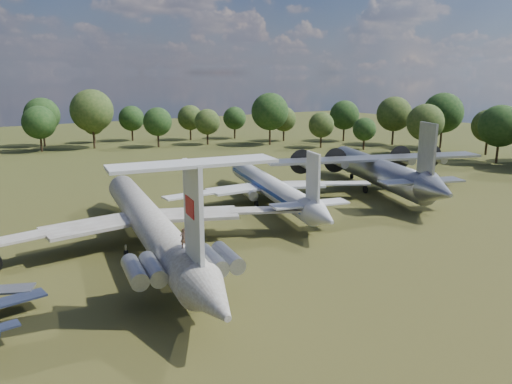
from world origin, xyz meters
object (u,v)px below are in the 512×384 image
tu104_jet (270,191)px  person_on_il62 (183,238)px  an12_transport (378,175)px  il62_airliner (150,229)px

tu104_jet → person_on_il62: bearing=-122.4°
an12_transport → person_on_il62: (-43.66, -21.66, 3.11)m
il62_airliner → an12_transport: (41.72, 7.87, 0.22)m
an12_transport → person_on_il62: person_on_il62 is taller
tu104_jet → person_on_il62: (-23.82, -23.39, 3.72)m
il62_airliner → an12_transport: an12_transport is taller
tu104_jet → person_on_il62: person_on_il62 is taller
an12_transport → person_on_il62: bearing=-135.5°
il62_airliner → tu104_jet: size_ratio=1.21×
an12_transport → person_on_il62: size_ratio=24.36×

